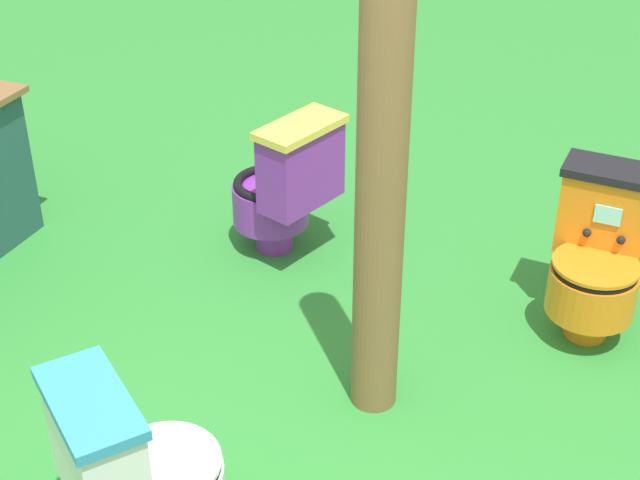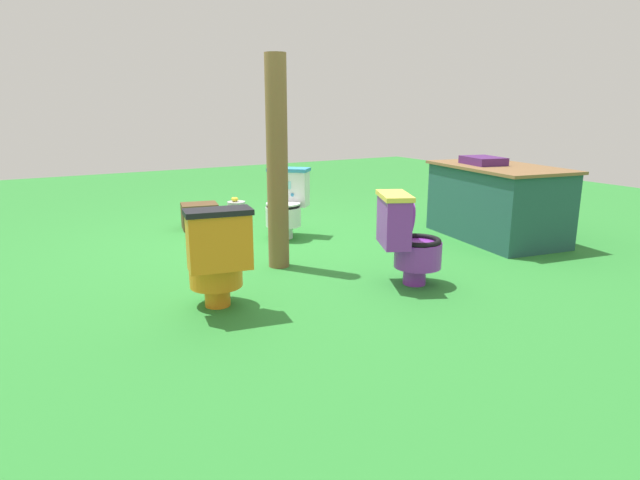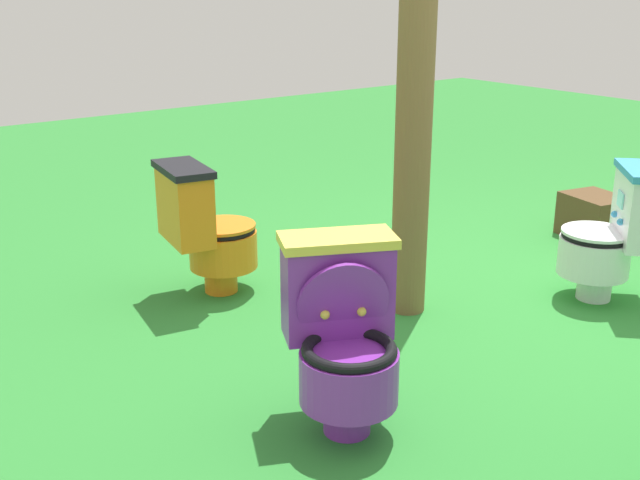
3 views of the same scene
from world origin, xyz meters
name	(u,v)px [view 2 (image 2 of 3)]	position (x,y,z in m)	size (l,w,h in m)	color
ground	(278,247)	(0.00, 0.00, 0.00)	(14.00, 14.00, 0.00)	#2D8433
toilet_purple	(407,238)	(1.55, 0.36, 0.37)	(0.57, 0.62, 0.73)	purple
toilet_white	(286,203)	(-0.34, 0.27, 0.37)	(0.63, 0.63, 0.73)	white
toilet_orange	(217,258)	(1.32, -1.10, 0.37)	(0.55, 0.48, 0.73)	orange
vendor_table	(497,202)	(0.84, 2.14, 0.39)	(1.58, 1.08, 0.85)	#23514C
wooden_post	(277,164)	(0.60, -0.28, 0.89)	(0.18, 0.18, 1.79)	brown
small_crate	(200,216)	(-1.19, -0.40, 0.14)	(0.40, 0.32, 0.29)	brown
lemon_bucket	(236,210)	(-1.46, 0.15, 0.12)	(0.22, 0.22, 0.28)	#B7B7BF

